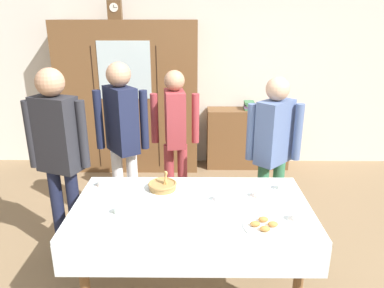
{
  "coord_description": "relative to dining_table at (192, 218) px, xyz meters",
  "views": [
    {
      "loc": [
        0.02,
        -2.67,
        2.13
      ],
      "look_at": [
        0.0,
        0.2,
        1.12
      ],
      "focal_mm": 34.04,
      "sensor_mm": 36.0,
      "label": 1
    }
  ],
  "objects": [
    {
      "name": "spoon_far_right",
      "position": [
        0.36,
        0.27,
        0.1
      ],
      "size": [
        0.12,
        0.02,
        0.01
      ],
      "color": "silver",
      "rests_on": "dining_table"
    },
    {
      "name": "person_near_right_end",
      "position": [
        0.77,
        0.82,
        0.32
      ],
      "size": [
        0.52,
        0.4,
        1.62
      ],
      "color": "#33704C",
      "rests_on": "ground"
    },
    {
      "name": "bookshelf_low",
      "position": [
        0.8,
        2.64,
        -0.23
      ],
      "size": [
        1.18,
        0.35,
        0.87
      ],
      "color": "brown",
      "rests_on": "ground"
    },
    {
      "name": "tea_cup_mid_left",
      "position": [
        -0.52,
        -0.11,
        0.13
      ],
      "size": [
        0.13,
        0.13,
        0.06
      ],
      "color": "silver",
      "rests_on": "dining_table"
    },
    {
      "name": "tea_cup_near_left",
      "position": [
        0.75,
        -0.2,
        0.13
      ],
      "size": [
        0.13,
        0.13,
        0.06
      ],
      "color": "white",
      "rests_on": "dining_table"
    },
    {
      "name": "dining_table",
      "position": [
        0.0,
        0.0,
        0.0
      ],
      "size": [
        1.8,
        0.99,
        0.77
      ],
      "color": "brown",
      "rests_on": "ground"
    },
    {
      "name": "book_stack",
      "position": [
        0.8,
        2.64,
        0.26
      ],
      "size": [
        0.16,
        0.19,
        0.12
      ],
      "color": "#3D754C",
      "rests_on": "bookshelf_low"
    },
    {
      "name": "bread_basket",
      "position": [
        -0.24,
        0.29,
        0.14
      ],
      "size": [
        0.24,
        0.24,
        0.16
      ],
      "color": "#9E7542",
      "rests_on": "dining_table"
    },
    {
      "name": "tea_cup_near_right",
      "position": [
        0.22,
        0.09,
        0.13
      ],
      "size": [
        0.13,
        0.13,
        0.06
      ],
      "color": "white",
      "rests_on": "dining_table"
    },
    {
      "name": "person_by_cabinet",
      "position": [
        -0.69,
        0.96,
        0.4
      ],
      "size": [
        0.52,
        0.41,
        1.73
      ],
      "color": "silver",
      "rests_on": "ground"
    },
    {
      "name": "person_beside_shelf",
      "position": [
        -1.14,
        0.47,
        0.4
      ],
      "size": [
        0.52,
        0.32,
        1.75
      ],
      "color": "#191E38",
      "rests_on": "ground"
    },
    {
      "name": "spoon_mid_right",
      "position": [
        -0.61,
        0.08,
        0.1
      ],
      "size": [
        0.12,
        0.02,
        0.01
      ],
      "color": "silver",
      "rests_on": "dining_table"
    },
    {
      "name": "tea_cup_mid_right",
      "position": [
        0.53,
        0.16,
        0.13
      ],
      "size": [
        0.13,
        0.13,
        0.06
      ],
      "color": "white",
      "rests_on": "dining_table"
    },
    {
      "name": "person_behind_table_right",
      "position": [
        -0.19,
        1.33,
        0.31
      ],
      "size": [
        0.52,
        0.39,
        1.61
      ],
      "color": "#933338",
      "rests_on": "ground"
    },
    {
      "name": "wall_cabinet",
      "position": [
        -0.9,
        2.59,
        0.38
      ],
      "size": [
        1.91,
        0.46,
        2.09
      ],
      "color": "brown",
      "rests_on": "ground"
    },
    {
      "name": "tea_cup_front_edge",
      "position": [
        0.75,
        0.29,
        0.13
      ],
      "size": [
        0.13,
        0.13,
        0.06
      ],
      "color": "silver",
      "rests_on": "dining_table"
    },
    {
      "name": "tea_cup_far_left",
      "position": [
        -0.75,
        0.34,
        0.13
      ],
      "size": [
        0.13,
        0.13,
        0.06
      ],
      "color": "white",
      "rests_on": "dining_table"
    },
    {
      "name": "back_wall",
      "position": [
        0.0,
        2.89,
        0.68
      ],
      "size": [
        6.4,
        0.1,
        2.7
      ],
      "primitive_type": "cube",
      "color": "silver",
      "rests_on": "ground"
    },
    {
      "name": "spoon_front_edge",
      "position": [
        0.03,
        -0.17,
        0.1
      ],
      "size": [
        0.12,
        0.02,
        0.01
      ],
      "color": "silver",
      "rests_on": "dining_table"
    },
    {
      "name": "mantel_clock",
      "position": [
        -1.02,
        2.59,
        1.54
      ],
      "size": [
        0.18,
        0.11,
        0.24
      ],
      "color": "brown",
      "rests_on": "wall_cabinet"
    },
    {
      "name": "ground_plane",
      "position": [
        0.0,
        0.24,
        -0.67
      ],
      "size": [
        12.0,
        12.0,
        0.0
      ],
      "primitive_type": "plane",
      "color": "#846B4C",
      "rests_on": "ground"
    },
    {
      "name": "pastry_plate",
      "position": [
        0.5,
        -0.29,
        0.11
      ],
      "size": [
        0.28,
        0.28,
        0.05
      ],
      "color": "white",
      "rests_on": "dining_table"
    }
  ]
}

